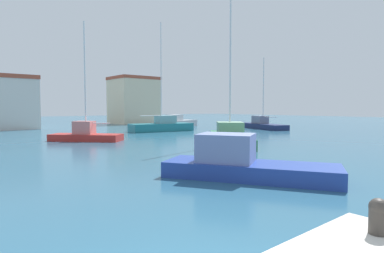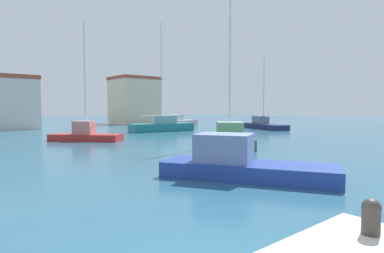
# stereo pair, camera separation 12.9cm
# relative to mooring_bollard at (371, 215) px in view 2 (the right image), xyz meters

# --- Properties ---
(water) EXTENTS (160.00, 160.00, 0.00)m
(water) POSITION_rel_mooring_bollard_xyz_m (12.88, 21.23, -1.16)
(water) COLOR #285670
(water) RESTS_ON ground
(mooring_bollard) EXTENTS (0.27, 0.27, 0.53)m
(mooring_bollard) POSITION_rel_mooring_bollard_xyz_m (0.00, 0.00, 0.00)
(mooring_bollard) COLOR #38332D
(mooring_bollard) RESTS_ON pier_quay
(sailboat_navy_distant_east) EXTENTS (4.66, 8.27, 9.00)m
(sailboat_navy_distant_east) POSITION_rel_mooring_bollard_xyz_m (28.06, 23.91, -0.64)
(sailboat_navy_distant_east) COLOR #19234C
(sailboat_navy_distant_east) RESTS_ON water
(sailboat_green_outer_mooring) EXTENTS (7.55, 8.23, 11.94)m
(sailboat_green_outer_mooring) POSITION_rel_mooring_bollard_xyz_m (12.44, 14.77, -0.60)
(sailboat_green_outer_mooring) COLOR #28703D
(sailboat_green_outer_mooring) RESTS_ON water
(sailboat_teal_mid_harbor) EXTENTS (7.46, 3.41, 12.24)m
(sailboat_teal_mid_harbor) POSITION_rel_mooring_bollard_xyz_m (15.63, 28.40, -0.52)
(sailboat_teal_mid_harbor) COLOR #1E707A
(sailboat_teal_mid_harbor) RESTS_ON water
(sailboat_red_center_channel) EXTENTS (5.24, 5.50, 9.59)m
(sailboat_red_center_channel) POSITION_rel_mooring_bollard_xyz_m (4.93, 23.71, -0.61)
(sailboat_red_center_channel) COLOR #B22823
(sailboat_red_center_channel) RESTS_ON water
(motorboat_grey_inner_mooring) EXTENTS (8.16, 4.96, 1.74)m
(motorboat_grey_inner_mooring) POSITION_rel_mooring_bollard_xyz_m (21.55, 33.38, -0.58)
(motorboat_grey_inner_mooring) COLOR gray
(motorboat_grey_inner_mooring) RESTS_ON water
(motorboat_blue_behind_lamppost) EXTENTS (5.09, 6.65, 1.69)m
(motorboat_blue_behind_lamppost) POSITION_rel_mooring_bollard_xyz_m (4.30, 6.36, -0.59)
(motorboat_blue_behind_lamppost) COLOR #233D93
(motorboat_blue_behind_lamppost) RESTS_ON water
(waterfront_apartments) EXTENTS (6.45, 9.43, 6.69)m
(waterfront_apartments) POSITION_rel_mooring_bollard_xyz_m (2.78, 45.43, 2.19)
(waterfront_apartments) COLOR beige
(waterfront_apartments) RESTS_ON ground
(warehouse_block) EXTENTS (7.04, 6.52, 7.82)m
(warehouse_block) POSITION_rel_mooring_bollard_xyz_m (22.12, 46.29, 2.76)
(warehouse_block) COLOR beige
(warehouse_block) RESTS_ON ground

